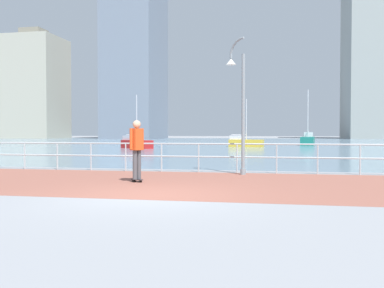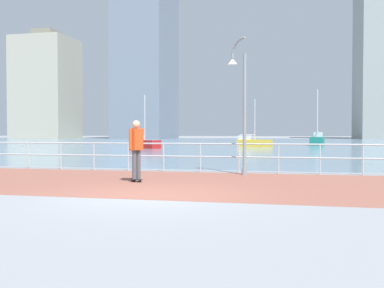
% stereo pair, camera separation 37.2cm
% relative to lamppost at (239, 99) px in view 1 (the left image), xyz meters
% --- Properties ---
extents(ground, '(220.00, 220.00, 0.00)m').
position_rel_lamppost_xyz_m(ground, '(-1.52, 34.39, -2.62)').
color(ground, gray).
extents(brick_paving, '(28.00, 6.72, 0.01)m').
position_rel_lamppost_xyz_m(brick_paving, '(-1.52, -2.86, -2.62)').
color(brick_paving, '#935647').
rests_on(brick_paving, ground).
extents(harbor_water, '(180.00, 88.00, 0.00)m').
position_rel_lamppost_xyz_m(harbor_water, '(-1.52, 45.50, -2.62)').
color(harbor_water, '#6B899E').
rests_on(harbor_water, ground).
extents(waterfront_railing, '(25.25, 0.06, 1.07)m').
position_rel_lamppost_xyz_m(waterfront_railing, '(-1.52, 0.50, -1.88)').
color(waterfront_railing, '#B2BCC1').
rests_on(waterfront_railing, ground).
extents(lamppost, '(0.73, 0.57, 4.74)m').
position_rel_lamppost_xyz_m(lamppost, '(0.00, 0.00, 0.00)').
color(lamppost, gray).
rests_on(lamppost, ground).
extents(skateboarder, '(0.41, 0.53, 1.81)m').
position_rel_lamppost_xyz_m(skateboarder, '(-2.72, -3.02, -1.52)').
color(skateboarder, black).
rests_on(skateboarder, ground).
extents(sailboat_gray, '(3.45, 2.80, 4.83)m').
position_rel_lamppost_xyz_m(sailboat_gray, '(-11.36, 23.02, -2.16)').
color(sailboat_gray, '#B21E1E').
rests_on(sailboat_gray, ground).
extents(sailboat_yellow, '(1.85, 4.51, 6.16)m').
position_rel_lamppost_xyz_m(sailboat_yellow, '(4.54, 35.45, -2.03)').
color(sailboat_yellow, '#197266').
rests_on(sailboat_yellow, ground).
extents(sailboat_ivory, '(3.50, 1.51, 4.75)m').
position_rel_lamppost_xyz_m(sailboat_ivory, '(-1.93, 28.85, -2.17)').
color(sailboat_ivory, gold).
rests_on(sailboat_ivory, ground).
extents(tower_steel, '(13.14, 17.16, 38.57)m').
position_rel_lamppost_xyz_m(tower_steel, '(22.83, 91.18, 15.83)').
color(tower_steel, '#939993').
rests_on(tower_steel, ground).
extents(tower_glass, '(11.01, 15.97, 42.42)m').
position_rel_lamppost_xyz_m(tower_glass, '(-30.03, 79.16, 17.75)').
color(tower_glass, slate).
rests_on(tower_glass, ground).
extents(tower_slate, '(12.86, 12.00, 25.66)m').
position_rel_lamppost_xyz_m(tower_slate, '(-55.34, 80.30, 9.38)').
color(tower_slate, '#B2AD99').
rests_on(tower_slate, ground).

